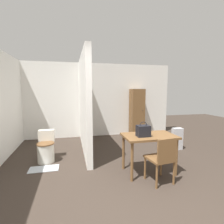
{
  "coord_description": "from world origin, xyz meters",
  "views": [
    {
      "loc": [
        -0.78,
        -1.87,
        1.61
      ],
      "look_at": [
        0.08,
        1.76,
        1.13
      ],
      "focal_mm": 28.0,
      "sensor_mm": 36.0,
      "label": 1
    }
  ],
  "objects_px": {
    "wooden_chair": "(162,158)",
    "space_heater": "(177,139)",
    "wooden_cabinet": "(137,112)",
    "handbag": "(143,131)",
    "dining_table": "(149,140)",
    "toilet": "(46,149)"
  },
  "relations": [
    {
      "from": "wooden_chair",
      "to": "space_heater",
      "type": "distance_m",
      "value": 1.98
    },
    {
      "from": "wooden_cabinet",
      "to": "space_heater",
      "type": "distance_m",
      "value": 1.83
    },
    {
      "from": "wooden_chair",
      "to": "wooden_cabinet",
      "type": "bearing_deg",
      "value": 67.8
    },
    {
      "from": "handbag",
      "to": "space_heater",
      "type": "relative_size",
      "value": 0.47
    },
    {
      "from": "space_heater",
      "to": "wooden_chair",
      "type": "bearing_deg",
      "value": -131.0
    },
    {
      "from": "dining_table",
      "to": "handbag",
      "type": "distance_m",
      "value": 0.27
    },
    {
      "from": "toilet",
      "to": "space_heater",
      "type": "relative_size",
      "value": 1.16
    },
    {
      "from": "dining_table",
      "to": "toilet",
      "type": "bearing_deg",
      "value": 153.1
    },
    {
      "from": "toilet",
      "to": "wooden_cabinet",
      "type": "xyz_separation_m",
      "value": [
        2.83,
        1.7,
        0.52
      ]
    },
    {
      "from": "wooden_chair",
      "to": "space_heater",
      "type": "height_order",
      "value": "wooden_chair"
    },
    {
      "from": "space_heater",
      "to": "dining_table",
      "type": "bearing_deg",
      "value": -141.63
    },
    {
      "from": "wooden_chair",
      "to": "toilet",
      "type": "xyz_separation_m",
      "value": [
        -2.05,
        1.46,
        -0.16
      ]
    },
    {
      "from": "wooden_chair",
      "to": "dining_table",
      "type": "bearing_deg",
      "value": 85.81
    },
    {
      "from": "dining_table",
      "to": "handbag",
      "type": "xyz_separation_m",
      "value": [
        -0.16,
        -0.07,
        0.21
      ]
    },
    {
      "from": "wooden_cabinet",
      "to": "space_heater",
      "type": "height_order",
      "value": "wooden_cabinet"
    },
    {
      "from": "dining_table",
      "to": "toilet",
      "type": "xyz_separation_m",
      "value": [
        -2.02,
        1.03,
        -0.35
      ]
    },
    {
      "from": "wooden_chair",
      "to": "handbag",
      "type": "relative_size",
      "value": 2.96
    },
    {
      "from": "dining_table",
      "to": "space_heater",
      "type": "distance_m",
      "value": 1.73
    },
    {
      "from": "toilet",
      "to": "handbag",
      "type": "xyz_separation_m",
      "value": [
        1.87,
        -1.09,
        0.56
      ]
    },
    {
      "from": "dining_table",
      "to": "wooden_chair",
      "type": "relative_size",
      "value": 1.2
    },
    {
      "from": "toilet",
      "to": "space_heater",
      "type": "height_order",
      "value": "toilet"
    },
    {
      "from": "wooden_cabinet",
      "to": "space_heater",
      "type": "xyz_separation_m",
      "value": [
        0.51,
        -1.68,
        -0.53
      ]
    }
  ]
}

